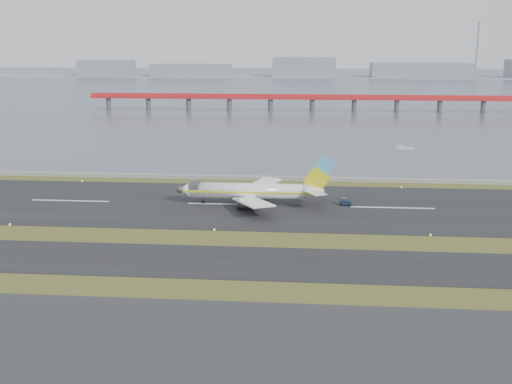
% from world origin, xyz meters
% --- Properties ---
extents(ground, '(1000.00, 1000.00, 0.00)m').
position_xyz_m(ground, '(0.00, 0.00, 0.00)').
color(ground, '#3D481A').
rests_on(ground, ground).
extents(apron_strip, '(1000.00, 50.00, 0.10)m').
position_xyz_m(apron_strip, '(0.00, -55.00, 0.05)').
color(apron_strip, '#2B2B2D').
rests_on(apron_strip, ground).
extents(taxiway_strip, '(1000.00, 18.00, 0.10)m').
position_xyz_m(taxiway_strip, '(0.00, -12.00, 0.05)').
color(taxiway_strip, black).
rests_on(taxiway_strip, ground).
extents(runway_strip, '(1000.00, 45.00, 0.10)m').
position_xyz_m(runway_strip, '(0.00, 30.00, 0.05)').
color(runway_strip, black).
rests_on(runway_strip, ground).
extents(seawall, '(1000.00, 2.50, 1.00)m').
position_xyz_m(seawall, '(0.00, 60.00, 0.50)').
color(seawall, gray).
rests_on(seawall, ground).
extents(bay_water, '(1400.00, 800.00, 1.30)m').
position_xyz_m(bay_water, '(0.00, 460.00, 0.00)').
color(bay_water, '#455162').
rests_on(bay_water, ground).
extents(red_pier, '(260.00, 5.00, 10.20)m').
position_xyz_m(red_pier, '(20.00, 250.00, 7.28)').
color(red_pier, red).
rests_on(red_pier, ground).
extents(far_shoreline, '(1400.00, 80.00, 60.50)m').
position_xyz_m(far_shoreline, '(13.62, 620.00, 6.07)').
color(far_shoreline, gray).
rests_on(far_shoreline, ground).
extents(airliner, '(38.52, 32.89, 12.80)m').
position_xyz_m(airliner, '(6.26, 30.36, 3.46)').
color(airliner, white).
rests_on(airliner, ground).
extents(pushback_tug, '(3.05, 2.04, 1.83)m').
position_xyz_m(pushback_tug, '(28.71, 31.69, 0.89)').
color(pushback_tug, '#132236').
rests_on(pushback_tug, ground).
extents(workboat_near, '(7.17, 3.77, 1.66)m').
position_xyz_m(workboat_near, '(54.47, 117.47, 0.53)').
color(workboat_near, silver).
rests_on(workboat_near, ground).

